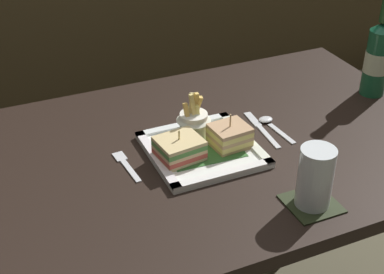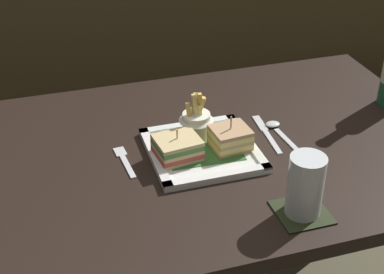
{
  "view_description": "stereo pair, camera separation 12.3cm",
  "coord_description": "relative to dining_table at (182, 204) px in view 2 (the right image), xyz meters",
  "views": [
    {
      "loc": [
        -0.4,
        -0.97,
        1.42
      ],
      "look_at": [
        0.02,
        -0.01,
        0.76
      ],
      "focal_mm": 52.18,
      "sensor_mm": 36.0,
      "label": 1
    },
    {
      "loc": [
        -0.29,
        -1.01,
        1.42
      ],
      "look_at": [
        0.02,
        -0.01,
        0.76
      ],
      "focal_mm": 52.18,
      "sensor_mm": 36.0,
      "label": 2
    }
  ],
  "objects": [
    {
      "name": "dining_table",
      "position": [
        0.0,
        0.0,
        0.0
      ],
      "size": [
        1.28,
        0.74,
        0.72
      ],
      "color": "black",
      "rests_on": "ground_plane"
    },
    {
      "name": "square_plate",
      "position": [
        0.04,
        -0.02,
        0.16
      ],
      "size": [
        0.24,
        0.24,
        0.02
      ],
      "color": "white",
      "rests_on": "dining_table"
    },
    {
      "name": "sandwich_half_left",
      "position": [
        -0.02,
        -0.03,
        0.18
      ],
      "size": [
        0.1,
        0.09,
        0.07
      ],
      "color": "#D1BA87",
      "rests_on": "square_plate"
    },
    {
      "name": "sandwich_half_right",
      "position": [
        0.1,
        -0.03,
        0.19
      ],
      "size": [
        0.09,
        0.08,
        0.08
      ],
      "color": "tan",
      "rests_on": "square_plate"
    },
    {
      "name": "fries_cup",
      "position": [
        0.05,
        0.04,
        0.2
      ],
      "size": [
        0.08,
        0.08,
        0.11
      ],
      "color": "white",
      "rests_on": "square_plate"
    },
    {
      "name": "drink_coaster",
      "position": [
        0.16,
        -0.28,
        0.15
      ],
      "size": [
        0.1,
        0.1,
        0.0
      ],
      "primitive_type": "cube",
      "color": "black",
      "rests_on": "dining_table"
    },
    {
      "name": "water_glass",
      "position": [
        0.16,
        -0.28,
        0.21
      ],
      "size": [
        0.07,
        0.07,
        0.13
      ],
      "color": "silver",
      "rests_on": "dining_table"
    },
    {
      "name": "fork",
      "position": [
        -0.13,
        0.0,
        0.15
      ],
      "size": [
        0.03,
        0.13,
        0.0
      ],
      "color": "silver",
      "rests_on": "dining_table"
    },
    {
      "name": "knife",
      "position": [
        0.21,
        0.02,
        0.15
      ],
      "size": [
        0.03,
        0.17,
        0.0
      ],
      "color": "silver",
      "rests_on": "dining_table"
    },
    {
      "name": "spoon",
      "position": [
        0.24,
        0.02,
        0.16
      ],
      "size": [
        0.04,
        0.13,
        0.01
      ],
      "color": "silver",
      "rests_on": "dining_table"
    }
  ]
}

